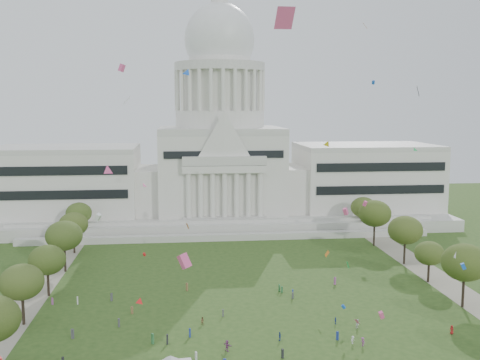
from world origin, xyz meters
TOP-DOWN VIEW (x-y plane):
  - ground at (0.00, 0.00)m, footprint 400.00×400.00m
  - capitol at (0.00, 113.59)m, footprint 160.00×64.50m
  - path_left at (-48.00, 30.00)m, footprint 8.00×160.00m
  - path_right at (48.00, 30.00)m, footprint 8.00×160.00m
  - row_tree_l_2 at (-45.04, 17.30)m, footprint 8.42×8.42m
  - row_tree_r_2 at (44.17, 17.44)m, footprint 9.55×9.55m
  - row_tree_l_3 at (-44.09, 33.92)m, footprint 8.12×8.12m
  - row_tree_r_3 at (44.40, 34.48)m, footprint 7.01×7.01m
  - row_tree_l_4 at (-44.08, 52.42)m, footprint 9.29×9.29m
  - row_tree_r_4 at (44.76, 50.04)m, footprint 9.19×9.19m
  - row_tree_l_5 at (-45.22, 71.01)m, footprint 8.33×8.33m
  - row_tree_r_5 at (43.49, 70.19)m, footprint 9.82×9.82m
  - row_tree_l_6 at (-46.87, 89.14)m, footprint 8.19×8.19m
  - row_tree_r_6 at (45.96, 88.13)m, footprint 8.42×8.42m
  - person_0 at (35.17, 4.20)m, footprint 0.90×0.98m
  - person_2 at (18.68, 8.65)m, footprint 1.03×0.92m
  - person_3 at (17.02, 0.79)m, footprint 0.87×1.18m
  - person_4 at (2.94, 4.69)m, footprint 0.77×1.06m
  - person_5 at (-6.88, 1.31)m, footprint 1.78×1.85m
  - person_8 at (-10.65, 13.71)m, footprint 0.87×0.81m
  - person_9 at (15.61, 1.95)m, footprint 1.05×0.91m
  - person_10 at (15.05, 11.20)m, footprint 0.43×0.79m
  - distant_crowd at (-13.40, 14.52)m, footprint 64.05×41.60m
  - kite_swarm at (-0.80, 5.05)m, footprint 95.70×98.20m

SIDE VIEW (x-z plane):
  - ground at x=0.00m, z-range 0.00..0.00m
  - path_left at x=-48.00m, z-range 0.00..0.04m
  - path_right at x=48.00m, z-range 0.00..0.04m
  - person_10 at x=15.05m, z-range 0.00..1.34m
  - person_9 at x=15.61m, z-range 0.00..1.46m
  - person_8 at x=-10.65m, z-range 0.00..1.53m
  - person_4 at x=2.94m, z-range 0.00..1.63m
  - person_3 at x=17.02m, z-range 0.00..1.63m
  - person_0 at x=35.17m, z-range 0.00..1.67m
  - distant_crowd at x=-13.40m, z-range -0.10..1.82m
  - person_2 at x=18.68m, z-range 0.00..1.81m
  - person_5 at x=-6.88m, z-range 0.00..1.98m
  - row_tree_r_3 at x=44.40m, z-range 2.09..12.07m
  - row_tree_l_3 at x=-44.09m, z-range 2.43..13.98m
  - row_tree_l_6 at x=-46.87m, z-range 2.45..14.09m
  - row_tree_l_5 at x=-45.22m, z-range 2.49..14.34m
  - row_tree_r_6 at x=45.96m, z-range 2.52..14.49m
  - row_tree_l_2 at x=-45.04m, z-range 2.52..14.49m
  - row_tree_r_4 at x=44.76m, z-range 2.76..15.82m
  - row_tree_l_4 at x=-44.08m, z-range 2.79..16.00m
  - row_tree_r_2 at x=44.17m, z-range 2.87..16.45m
  - row_tree_r_5 at x=43.49m, z-range 2.95..16.91m
  - capitol at x=0.00m, z-range -23.35..67.95m
  - kite_swarm at x=-0.80m, z-range -5.09..56.74m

